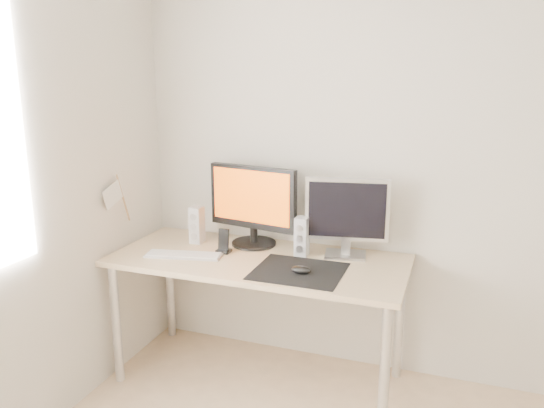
# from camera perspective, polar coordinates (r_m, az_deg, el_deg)

# --- Properties ---
(wall_back) EXTENTS (3.50, 0.00, 3.50)m
(wall_back) POSITION_cam_1_polar(r_m,az_deg,el_deg) (2.95, 18.37, 4.27)
(wall_back) COLOR silver
(wall_back) RESTS_ON ground
(mousepad) EXTENTS (0.45, 0.40, 0.00)m
(mousepad) POSITION_cam_1_polar(r_m,az_deg,el_deg) (2.71, 2.90, -7.22)
(mousepad) COLOR black
(mousepad) RESTS_ON desk
(mouse) EXTENTS (0.10, 0.06, 0.04)m
(mouse) POSITION_cam_1_polar(r_m,az_deg,el_deg) (2.67, 3.13, -7.08)
(mouse) COLOR black
(mouse) RESTS_ON mousepad
(desk) EXTENTS (1.60, 0.70, 0.73)m
(desk) POSITION_cam_1_polar(r_m,az_deg,el_deg) (2.92, -1.46, -7.25)
(desk) COLOR #D1B587
(desk) RESTS_ON ground
(main_monitor) EXTENTS (0.55, 0.30, 0.47)m
(main_monitor) POSITION_cam_1_polar(r_m,az_deg,el_deg) (3.04, -2.09, 0.14)
(main_monitor) COLOR black
(main_monitor) RESTS_ON desk
(second_monitor) EXTENTS (0.45, 0.20, 0.43)m
(second_monitor) POSITION_cam_1_polar(r_m,az_deg,el_deg) (2.88, 8.05, -1.04)
(second_monitor) COLOR #ACACAE
(second_monitor) RESTS_ON desk
(speaker_left) EXTENTS (0.07, 0.08, 0.22)m
(speaker_left) POSITION_cam_1_polar(r_m,az_deg,el_deg) (3.15, -8.09, -2.24)
(speaker_left) COLOR silver
(speaker_left) RESTS_ON desk
(speaker_right) EXTENTS (0.07, 0.08, 0.22)m
(speaker_right) POSITION_cam_1_polar(r_m,az_deg,el_deg) (2.91, 3.23, -3.52)
(speaker_right) COLOR silver
(speaker_right) RESTS_ON desk
(keyboard) EXTENTS (0.44, 0.20, 0.02)m
(keyboard) POSITION_cam_1_polar(r_m,az_deg,el_deg) (2.96, -9.48, -5.43)
(keyboard) COLOR silver
(keyboard) RESTS_ON desk
(phone_dock) EXTENTS (0.08, 0.07, 0.14)m
(phone_dock) POSITION_cam_1_polar(r_m,az_deg,el_deg) (2.98, -5.22, -4.45)
(phone_dock) COLOR black
(phone_dock) RESTS_ON desk
(pennant) EXTENTS (0.01, 0.23, 0.29)m
(pennant) POSITION_cam_1_polar(r_m,az_deg,el_deg) (3.06, -16.41, 0.88)
(pennant) COLOR #A57F54
(pennant) RESTS_ON wall_left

